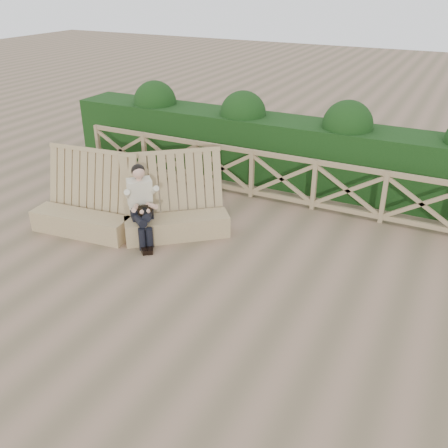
% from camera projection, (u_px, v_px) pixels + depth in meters
% --- Properties ---
extents(ground, '(60.00, 60.00, 0.00)m').
position_uv_depth(ground, '(203.00, 280.00, 8.18)').
color(ground, brown).
rests_on(ground, ground).
extents(bench, '(3.65, 2.07, 1.55)m').
position_uv_depth(bench, '(129.00, 215.00, 9.50)').
color(bench, '#927A53').
rests_on(bench, ground).
extents(woman, '(0.85, 0.89, 1.47)m').
position_uv_depth(woman, '(141.00, 202.00, 9.10)').
color(woman, black).
rests_on(woman, ground).
extents(guardrail, '(10.10, 0.09, 1.10)m').
position_uv_depth(guardrail, '(282.00, 179.00, 10.72)').
color(guardrail, '#927A54').
rests_on(guardrail, ground).
extents(hedge, '(12.00, 1.20, 1.50)m').
position_uv_depth(hedge, '(301.00, 154.00, 11.58)').
color(hedge, black).
rests_on(hedge, ground).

